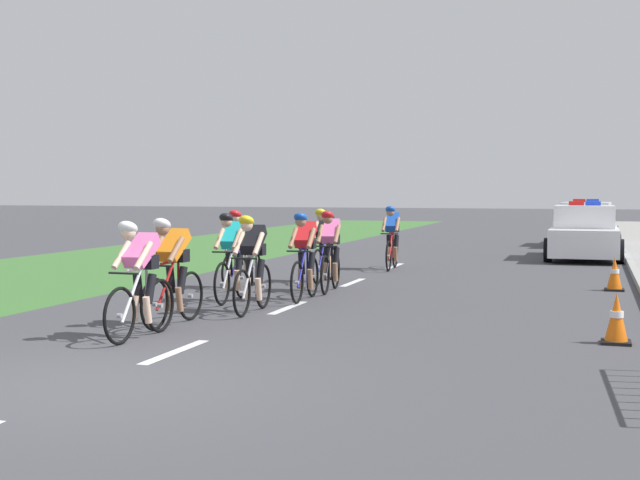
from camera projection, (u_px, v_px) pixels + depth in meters
name	position (u px, v px, depth m)	size (l,w,h in m)	color
ground_plane	(91.00, 385.00, 8.53)	(160.00, 160.00, 0.00)	#424247
kerb_edge	(633.00, 269.00, 20.18)	(0.16, 60.00, 0.13)	#9E9E99
grass_verge	(139.00, 258.00, 24.04)	(7.00, 60.00, 0.01)	#3D7033
lane_markings_centre	(288.00, 308.00, 14.07)	(0.14, 17.60, 0.01)	white
cyclist_lead	(140.00, 278.00, 11.13)	(0.42, 1.72, 1.56)	black
cyclist_second	(172.00, 270.00, 12.21)	(0.43, 1.72, 1.56)	black
cyclist_third	(252.00, 263.00, 13.45)	(0.43, 1.72, 1.56)	black
cyclist_fourth	(232.00, 256.00, 14.77)	(0.43, 1.72, 1.56)	black
cyclist_fifth	(305.00, 255.00, 14.96)	(0.43, 1.72, 1.56)	black
cyclist_sixth	(330.00, 250.00, 16.23)	(0.45, 1.72, 1.56)	black
cyclist_seventh	(241.00, 248.00, 16.77)	(0.43, 1.72, 1.56)	black
cyclist_eighth	(325.00, 244.00, 17.89)	(0.42, 1.72, 1.56)	black
cyclist_ninth	(392.00, 237.00, 20.70)	(0.44, 1.72, 1.56)	black
police_car_nearest	(584.00, 234.00, 23.89)	(2.01, 4.40, 1.59)	white
police_car_second	(586.00, 226.00, 29.57)	(2.20, 4.50, 1.59)	silver
traffic_cone_near	(616.00, 319.00, 10.78)	(0.36, 0.36, 0.64)	black
traffic_cone_mid	(615.00, 274.00, 16.42)	(0.36, 0.36, 0.64)	black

